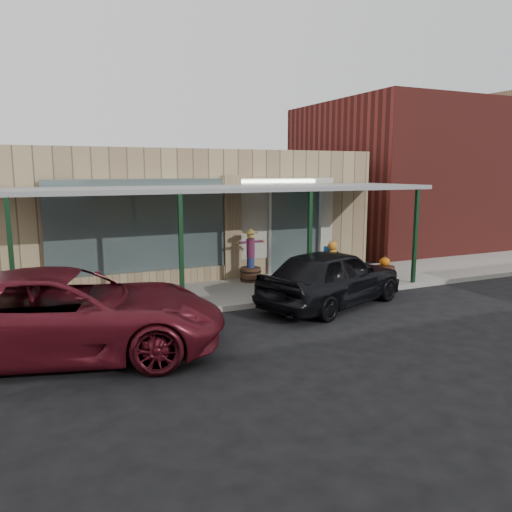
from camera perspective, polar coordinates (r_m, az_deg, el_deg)
name	(u,v)px	position (r m, az deg, el deg)	size (l,w,h in m)	color
ground	(288,331)	(11.31, 3.68, -8.52)	(120.00, 120.00, 0.00)	black
sidewalk	(229,292)	(14.43, -3.11, -4.16)	(40.00, 3.20, 0.15)	gray
storefront	(182,211)	(18.39, -8.42, 5.12)	(12.00, 6.25, 4.20)	#97825D
awning	(228,190)	(13.98, -3.17, 7.56)	(12.00, 3.00, 3.04)	gray
block_buildings_near	(223,165)	(19.96, -3.77, 10.37)	(61.00, 8.00, 8.00)	maroon
barrel_scarecrow	(251,263)	(15.41, -0.62, -0.85)	(0.97, 0.82, 1.65)	#4A2B1D
barrel_pumpkin	(384,271)	(16.25, 14.46, -1.66)	(0.80, 0.80, 0.74)	#4A2B1D
handicap_sign	(328,262)	(14.34, 8.19, -0.67)	(0.26, 0.06, 1.28)	gray
parked_sedan	(332,277)	(13.28, 8.69, -2.38)	(4.90, 3.31, 1.62)	black
car_maroon	(66,313)	(10.25, -20.90, -6.16)	(2.80, 6.06, 1.68)	#53101A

